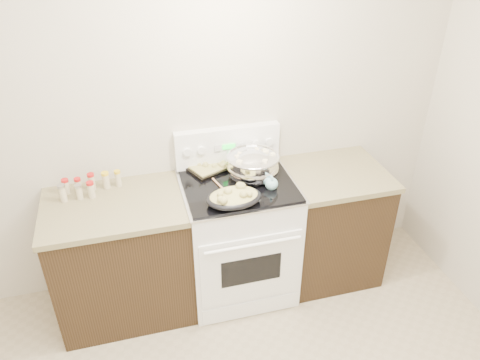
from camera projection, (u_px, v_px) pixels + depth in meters
name	position (u px, v px, depth m)	size (l,w,h in m)	color
room_shell	(246.00, 223.00, 1.54)	(4.10, 3.60, 2.75)	beige
counter_left	(123.00, 258.00, 3.26)	(0.93, 0.67, 0.92)	black
counter_right	(329.00, 222.00, 3.61)	(0.73, 0.67, 0.92)	black
kitchen_range	(238.00, 235.00, 3.43)	(0.78, 0.73, 1.22)	white
mixing_bowl	(253.00, 166.00, 3.22)	(0.47, 0.47, 0.21)	silver
roasting_pan	(234.00, 197.00, 2.96)	(0.37, 0.27, 0.11)	black
baking_sheet	(213.00, 165.00, 3.36)	(0.44, 0.38, 0.06)	black
wooden_spoon	(221.00, 193.00, 3.06)	(0.09, 0.26, 0.04)	tan
blue_ladle	(271.00, 183.00, 3.12)	(0.11, 0.29, 0.11)	#84BDC5
spice_jars	(87.00, 186.00, 3.09)	(0.40, 0.14, 0.12)	#BFB28C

